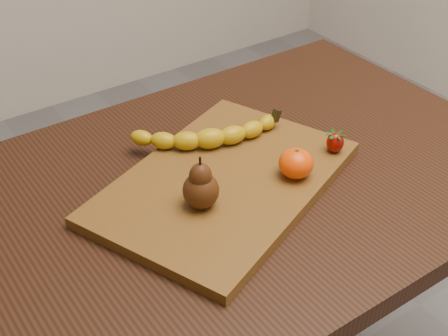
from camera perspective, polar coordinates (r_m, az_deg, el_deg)
table at (r=1.17m, az=2.06°, el=-4.27°), size 1.00×0.70×0.76m
cutting_board at (r=1.06m, az=0.00°, el=-1.32°), size 0.53×0.45×0.02m
banana at (r=1.12m, az=-1.28°, el=2.71°), size 0.25×0.15×0.04m
pear at (r=0.97m, az=-2.15°, el=-1.29°), size 0.06×0.06×0.09m
mandarin at (r=1.05m, az=6.60°, el=0.43°), size 0.06×0.06×0.05m
strawberry at (r=1.13m, az=10.13°, el=2.38°), size 0.04×0.04×0.04m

